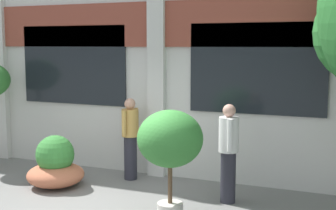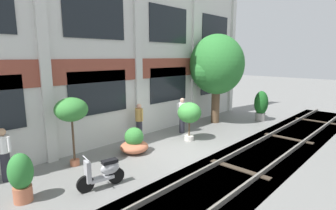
% 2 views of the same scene
% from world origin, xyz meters
% --- Properties ---
extents(ground_plane, '(80.00, 80.00, 0.00)m').
position_xyz_m(ground_plane, '(0.00, 0.00, 0.00)').
color(ground_plane, slate).
extents(apartment_facade, '(16.45, 0.64, 8.24)m').
position_xyz_m(apartment_facade, '(-0.00, 2.97, 4.10)').
color(apartment_facade, silver).
rests_on(apartment_facade, ground).
extents(rail_tracks, '(24.09, 2.80, 0.43)m').
position_xyz_m(rail_tracks, '(-0.00, -2.45, -0.13)').
color(rail_tracks, '#5B5449').
rests_on(rail_tracks, ground).
extents(broadleaf_tree, '(3.08, 2.93, 4.82)m').
position_xyz_m(broadleaf_tree, '(4.61, 1.60, 3.11)').
color(broadleaf_tree, brown).
rests_on(broadleaf_tree, ground).
extents(potted_plant_wide_bowl, '(1.09, 1.09, 0.99)m').
position_xyz_m(potted_plant_wide_bowl, '(-1.49, 1.25, 0.39)').
color(potted_plant_wide_bowl, '#B76647').
rests_on(potted_plant_wide_bowl, ground).
extents(potted_plant_glazed_jar, '(0.77, 0.77, 1.72)m').
position_xyz_m(potted_plant_glazed_jar, '(6.72, -0.08, 0.92)').
color(potted_plant_glazed_jar, gray).
rests_on(potted_plant_glazed_jar, ground).
extents(potted_plant_tall_urn, '(1.07, 1.07, 2.33)m').
position_xyz_m(potted_plant_tall_urn, '(-3.65, 1.79, 1.89)').
color(potted_plant_tall_urn, '#B76647').
rests_on(potted_plant_tall_urn, ground).
extents(potted_plant_stone_basin, '(0.59, 0.59, 1.29)m').
position_xyz_m(potted_plant_stone_basin, '(-5.65, 0.62, 0.69)').
color(potted_plant_stone_basin, '#B76647').
rests_on(potted_plant_stone_basin, ground).
extents(potted_plant_low_pan, '(1.03, 1.03, 1.70)m').
position_xyz_m(potted_plant_low_pan, '(1.13, 0.66, 1.20)').
color(potted_plant_low_pan, beige).
rests_on(potted_plant_low_pan, ground).
extents(scooter_near_curb, '(1.37, 0.55, 0.98)m').
position_xyz_m(scooter_near_curb, '(-3.82, -0.23, 0.44)').
color(scooter_near_curb, black).
rests_on(scooter_near_curb, ground).
extents(resident_by_doorway, '(0.34, 0.50, 1.70)m').
position_xyz_m(resident_by_doorway, '(1.80, 1.64, 0.92)').
color(resident_by_doorway, '#282833').
rests_on(resident_by_doorway, ground).
extents(resident_watching_tracks, '(0.34, 0.48, 1.61)m').
position_xyz_m(resident_watching_tracks, '(-5.58, 2.21, 0.86)').
color(resident_watching_tracks, '#282833').
rests_on(resident_watching_tracks, ground).
extents(resident_near_plants, '(0.34, 0.53, 1.64)m').
position_xyz_m(resident_near_plants, '(-0.38, 2.24, 0.88)').
color(resident_near_plants, '#282833').
rests_on(resident_near_plants, ground).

